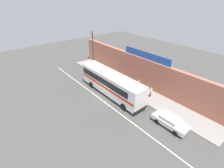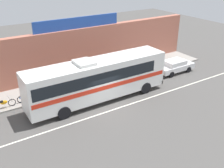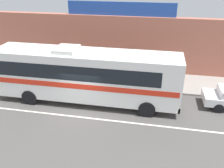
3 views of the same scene
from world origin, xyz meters
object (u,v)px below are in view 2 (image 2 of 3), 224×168
intercity_bus (97,78)px  motorcycle_purple (3,103)px  pedestrian_near_shop (116,64)px  pedestrian_by_curb (65,80)px  motorcycle_red (28,96)px  pedestrian_far_left (91,68)px  parked_car (175,66)px

intercity_bus → motorcycle_purple: (-7.18, 2.69, -1.50)m
pedestrian_near_shop → pedestrian_by_curb: size_ratio=1.03×
motorcycle_red → pedestrian_by_curb: (3.59, 0.47, 0.48)m
motorcycle_purple → pedestrian_far_left: (8.93, 1.78, 0.53)m
intercity_bus → pedestrian_near_shop: size_ratio=7.59×
intercity_bus → parked_car: bearing=5.6°
intercity_bus → pedestrian_by_curb: (-1.52, 3.29, -1.02)m
intercity_bus → pedestrian_far_left: size_ratio=7.46×
pedestrian_near_shop → pedestrian_by_curb: 6.12m
motorcycle_purple → pedestrian_by_curb: 5.71m
parked_car → motorcycle_purple: (-17.13, 1.72, -0.17)m
motorcycle_red → pedestrian_by_curb: size_ratio=1.23×
intercity_bus → motorcycle_red: intercity_bus is taller
parked_car → motorcycle_purple: 17.21m
motorcycle_red → pedestrian_near_shop: 9.76m
motorcycle_red → pedestrian_near_shop: size_ratio=1.19×
intercity_bus → motorcycle_red: bearing=151.1°
intercity_bus → pedestrian_near_shop: 6.18m
pedestrian_near_shop → pedestrian_far_left: (-2.81, 0.41, 0.02)m
motorcycle_red → pedestrian_near_shop: pedestrian_near_shop is taller
motorcycle_red → pedestrian_by_curb: pedestrian_by_curb is taller
motorcycle_purple → pedestrian_by_curb: size_ratio=1.25×
parked_car → pedestrian_by_curb: (-11.47, 2.32, 0.30)m
motorcycle_red → motorcycle_purple: 2.07m
intercity_bus → pedestrian_far_left: intercity_bus is taller
motorcycle_purple → pedestrian_far_left: bearing=11.3°
pedestrian_near_shop → motorcycle_red: bearing=-172.7°
pedestrian_near_shop → motorcycle_purple: bearing=-173.3°
pedestrian_far_left → motorcycle_purple: bearing=-168.7°
intercity_bus → pedestrian_near_shop: bearing=41.8°
pedestrian_by_curb → motorcycle_purple: bearing=-173.9°
motorcycle_red → pedestrian_far_left: pedestrian_far_left is taller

